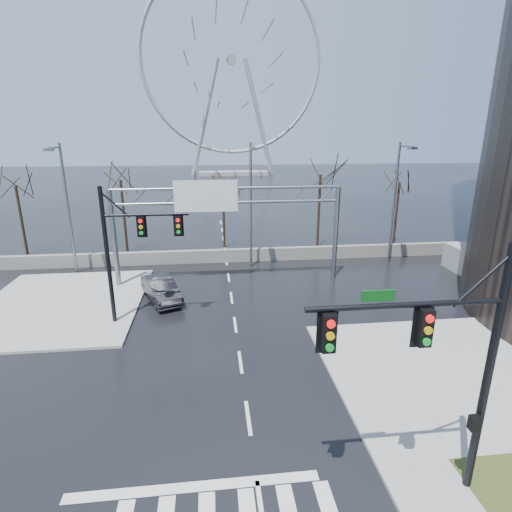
{
  "coord_description": "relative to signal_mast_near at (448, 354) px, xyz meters",
  "views": [
    {
      "loc": [
        -1.18,
        -13.02,
        10.68
      ],
      "look_at": [
        1.27,
        8.47,
        4.0
      ],
      "focal_mm": 28.0,
      "sensor_mm": 36.0,
      "label": 1
    }
  ],
  "objects": [
    {
      "name": "ground",
      "position": [
        -5.14,
        4.04,
        -4.87
      ],
      "size": [
        260.0,
        260.0,
        0.0
      ],
      "primitive_type": "plane",
      "color": "black",
      "rests_on": "ground"
    },
    {
      "name": "sidewalk_right_ext",
      "position": [
        4.86,
        6.04,
        -4.8
      ],
      "size": [
        12.0,
        10.0,
        0.15
      ],
      "primitive_type": "cube",
      "color": "gray",
      "rests_on": "ground"
    },
    {
      "name": "sidewalk_far",
      "position": [
        -16.14,
        16.04,
        -4.8
      ],
      "size": [
        10.0,
        12.0,
        0.15
      ],
      "primitive_type": "cube",
      "color": "gray",
      "rests_on": "ground"
    },
    {
      "name": "barrier_wall",
      "position": [
        -5.14,
        24.04,
        -4.32
      ],
      "size": [
        52.0,
        0.5,
        1.1
      ],
      "primitive_type": "cube",
      "color": "slate",
      "rests_on": "ground"
    },
    {
      "name": "signal_mast_near",
      "position": [
        0.0,
        0.0,
        0.0
      ],
      "size": [
        5.52,
        0.41,
        8.0
      ],
      "color": "black",
      "rests_on": "ground"
    },
    {
      "name": "signal_mast_far",
      "position": [
        -11.01,
        13.0,
        -0.04
      ],
      "size": [
        4.72,
        0.41,
        8.0
      ],
      "color": "black",
      "rests_on": "ground"
    },
    {
      "name": "sign_gantry",
      "position": [
        -5.52,
        19.0,
        0.31
      ],
      "size": [
        16.36,
        0.4,
        7.6
      ],
      "color": "slate",
      "rests_on": "ground"
    },
    {
      "name": "streetlight_left",
      "position": [
        -17.14,
        22.2,
        1.01
      ],
      "size": [
        0.5,
        2.55,
        10.0
      ],
      "color": "slate",
      "rests_on": "ground"
    },
    {
      "name": "streetlight_mid",
      "position": [
        -3.14,
        22.2,
        1.01
      ],
      "size": [
        0.5,
        2.55,
        10.0
      ],
      "color": "slate",
      "rests_on": "ground"
    },
    {
      "name": "streetlight_right",
      "position": [
        8.86,
        22.2,
        1.01
      ],
      "size": [
        0.5,
        2.55,
        10.0
      ],
      "color": "slate",
      "rests_on": "ground"
    },
    {
      "name": "tree_far_left",
      "position": [
        -23.14,
        28.04,
        0.7
      ],
      "size": [
        3.5,
        3.5,
        7.0
      ],
      "color": "black",
      "rests_on": "ground"
    },
    {
      "name": "tree_left",
      "position": [
        -14.14,
        27.54,
        1.1
      ],
      "size": [
        3.75,
        3.75,
        7.5
      ],
      "color": "black",
      "rests_on": "ground"
    },
    {
      "name": "tree_center",
      "position": [
        -5.14,
        28.54,
        0.3
      ],
      "size": [
        3.25,
        3.25,
        6.5
      ],
      "color": "black",
      "rests_on": "ground"
    },
    {
      "name": "tree_right",
      "position": [
        3.86,
        27.54,
        1.34
      ],
      "size": [
        3.9,
        3.9,
        7.8
      ],
      "color": "black",
      "rests_on": "ground"
    },
    {
      "name": "tree_far_right",
      "position": [
        11.86,
        28.04,
        0.54
      ],
      "size": [
        3.4,
        3.4,
        6.8
      ],
      "color": "black",
      "rests_on": "ground"
    },
    {
      "name": "ferris_wheel",
      "position": [
        -0.14,
        99.04,
        21.26
      ],
      "size": [
        45.0,
        6.0,
        50.91
      ],
      "color": "gray",
      "rests_on": "ground"
    },
    {
      "name": "car",
      "position": [
        -9.79,
        16.22,
        -4.1
      ],
      "size": [
        3.31,
        4.98,
        1.55
      ],
      "primitive_type": "imported",
      "rotation": [
        0.0,
        0.0,
        0.39
      ],
      "color": "black",
      "rests_on": "ground"
    }
  ]
}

